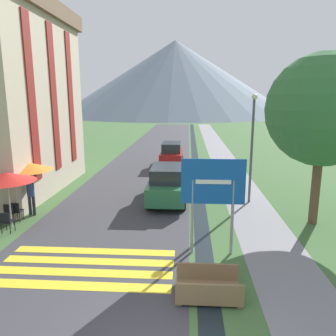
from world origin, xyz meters
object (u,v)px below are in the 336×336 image
(cafe_chair_near_right, at_px, (16,210))
(cafe_umbrella_front_red, at_px, (7,177))
(footbridge, at_px, (208,288))
(cafe_umbrella_middle_orange, at_px, (28,167))
(tree_by_path, at_px, (323,110))
(streetlamp, at_px, (252,140))
(cafe_chair_far_left, at_px, (36,193))
(cafe_chair_near_left, at_px, (10,212))
(person_standing_terrace, at_px, (31,194))
(parked_car_far, at_px, (172,154))
(road_sign, at_px, (213,191))
(hotel_building, at_px, (1,90))
(parked_car_near, at_px, (167,183))
(cafe_chair_nearest, at_px, (6,220))

(cafe_chair_near_right, bearing_deg, cafe_umbrella_front_red, -63.59)
(cafe_umbrella_front_red, bearing_deg, footbridge, -28.90)
(cafe_umbrella_middle_orange, distance_m, tree_by_path, 12.77)
(streetlamp, height_order, tree_by_path, tree_by_path)
(cafe_umbrella_front_red, bearing_deg, cafe_chair_far_left, 97.52)
(cafe_chair_near_left, distance_m, cafe_umbrella_middle_orange, 2.31)
(cafe_chair_far_left, relative_size, streetlamp, 0.16)
(cafe_chair_near_left, distance_m, cafe_umbrella_front_red, 1.64)
(footbridge, height_order, tree_by_path, tree_by_path)
(cafe_chair_near_left, xyz_separation_m, cafe_umbrella_front_red, (0.25, -0.40, 1.57))
(person_standing_terrace, bearing_deg, parked_car_far, 63.37)
(road_sign, height_order, cafe_chair_far_left, road_sign)
(cafe_chair_near_left, bearing_deg, cafe_chair_far_left, 80.78)
(footbridge, relative_size, cafe_umbrella_middle_orange, 0.76)
(hotel_building, bearing_deg, parked_car_near, -9.23)
(cafe_umbrella_middle_orange, bearing_deg, footbridge, -38.95)
(cafe_chair_far_left, bearing_deg, cafe_chair_nearest, -108.41)
(footbridge, distance_m, parked_car_far, 16.92)
(footbridge, xyz_separation_m, cafe_chair_far_left, (-8.06, 7.32, 0.29))
(road_sign, distance_m, cafe_umbrella_middle_orange, 8.96)
(parked_car_far, bearing_deg, cafe_umbrella_front_red, -114.74)
(parked_car_near, height_order, cafe_chair_nearest, parked_car_near)
(road_sign, height_order, cafe_chair_near_right, road_sign)
(parked_car_far, bearing_deg, parked_car_near, -88.38)
(cafe_chair_nearest, bearing_deg, hotel_building, 120.89)
(hotel_building, height_order, streetlamp, hotel_building)
(parked_car_far, distance_m, cafe_umbrella_front_red, 13.91)
(parked_car_near, distance_m, cafe_chair_near_left, 7.20)
(parked_car_near, bearing_deg, cafe_umbrella_middle_orange, -164.20)
(road_sign, distance_m, parked_car_far, 14.56)
(parked_car_near, distance_m, person_standing_terrace, 6.36)
(cafe_chair_near_left, bearing_deg, cafe_chair_near_right, 38.39)
(parked_car_near, height_order, cafe_umbrella_front_red, cafe_umbrella_front_red)
(cafe_chair_near_right, xyz_separation_m, cafe_chair_nearest, (0.24, -1.18, 0.00))
(hotel_building, distance_m, cafe_umbrella_middle_orange, 5.47)
(hotel_building, bearing_deg, cafe_chair_near_left, -61.35)
(cafe_chair_near_right, distance_m, cafe_umbrella_front_red, 1.68)
(parked_car_far, relative_size, cafe_chair_far_left, 4.85)
(road_sign, bearing_deg, person_standing_terrace, 157.62)
(footbridge, distance_m, cafe_chair_near_right, 9.12)
(parked_car_near, relative_size, parked_car_far, 1.08)
(cafe_chair_near_right, bearing_deg, tree_by_path, 20.21)
(cafe_chair_nearest, height_order, streetlamp, streetlamp)
(cafe_chair_far_left, bearing_deg, cafe_chair_near_right, -109.85)
(cafe_chair_far_left, bearing_deg, road_sign, -57.37)
(cafe_chair_nearest, xyz_separation_m, streetlamp, (9.99, 4.50, 2.62))
(footbridge, xyz_separation_m, cafe_chair_near_right, (-7.74, 4.82, 0.29))
(hotel_building, distance_m, cafe_chair_nearest, 8.34)
(person_standing_terrace, bearing_deg, cafe_chair_nearest, -91.34)
(parked_car_far, distance_m, tree_by_path, 13.59)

